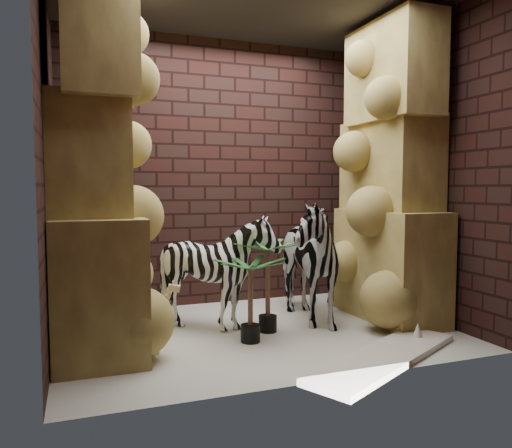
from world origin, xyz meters
name	(u,v)px	position (x,y,z in m)	size (l,w,h in m)	color
floor	(258,332)	(0.00, 0.00, 0.00)	(3.50, 3.50, 0.00)	beige
wall_back	(220,173)	(0.00, 1.25, 1.50)	(3.50, 3.50, 0.00)	black
wall_front	(324,162)	(0.00, -1.25, 1.50)	(3.50, 3.50, 0.00)	black
wall_left	(48,166)	(-1.75, 0.00, 1.50)	(3.00, 3.00, 0.00)	black
wall_right	(418,171)	(1.75, 0.00, 1.50)	(3.00, 3.00, 0.00)	black
rock_pillar_left	(95,166)	(-1.40, 0.00, 1.50)	(0.68, 1.30, 3.00)	tan
rock_pillar_right	(391,171)	(1.42, 0.00, 1.50)	(0.58, 1.25, 3.00)	tan
zebra_right	(299,250)	(0.52, 0.24, 0.71)	(0.65, 1.20, 1.42)	white
zebra_left	(218,277)	(-0.33, 0.20, 0.49)	(0.88, 1.09, 0.99)	white
giraffe_toy	(148,317)	(-1.03, -0.26, 0.30)	(0.31, 0.10, 0.60)	#FDE4BA
palm_front	(268,286)	(0.08, -0.03, 0.43)	(0.36, 0.36, 0.86)	#205B29
palm_back	(250,300)	(-0.17, -0.26, 0.37)	(0.36, 0.36, 0.74)	#205B29
surfboard	(385,357)	(0.65, -1.05, 0.03)	(1.70, 0.42, 0.05)	silver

